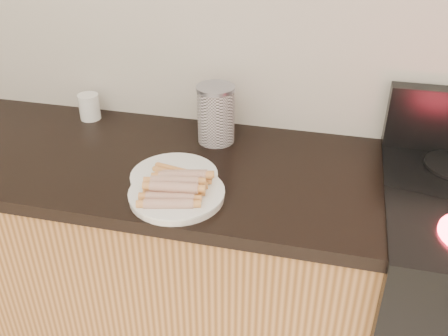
% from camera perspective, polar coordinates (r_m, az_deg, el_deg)
% --- Properties ---
extents(wall_back, '(4.00, 0.04, 2.60)m').
position_cam_1_polar(wall_back, '(1.62, 5.05, 17.49)').
color(wall_back, silver).
rests_on(wall_back, ground).
extents(cabinet_base, '(2.20, 0.59, 0.86)m').
position_cam_1_polar(cabinet_base, '(2.00, -18.22, -9.43)').
color(cabinet_base, '#B67B44').
rests_on(cabinet_base, floor).
extents(counter_slab, '(2.20, 0.62, 0.04)m').
position_cam_1_polar(counter_slab, '(1.75, -20.59, 1.87)').
color(counter_slab, black).
rests_on(counter_slab, cabinet_base).
extents(main_plate, '(0.33, 0.33, 0.02)m').
position_cam_1_polar(main_plate, '(1.38, -5.41, -3.11)').
color(main_plate, white).
rests_on(main_plate, counter_slab).
extents(side_plate, '(0.33, 0.33, 0.02)m').
position_cam_1_polar(side_plate, '(1.46, -5.71, -1.00)').
color(side_plate, white).
rests_on(side_plate, counter_slab).
extents(hotdog_pile, '(0.13, 0.20, 0.05)m').
position_cam_1_polar(hotdog_pile, '(1.36, -5.47, -2.05)').
color(hotdog_pile, '#9C413A').
rests_on(hotdog_pile, main_plate).
extents(plain_sausages, '(0.12, 0.06, 0.02)m').
position_cam_1_polar(plain_sausages, '(1.45, -5.75, -0.39)').
color(plain_sausages, '#BA662E').
rests_on(plain_sausages, side_plate).
extents(canister, '(0.12, 0.12, 0.19)m').
position_cam_1_polar(canister, '(1.62, -0.93, 6.18)').
color(canister, white).
rests_on(canister, counter_slab).
extents(mug, '(0.07, 0.07, 0.09)m').
position_cam_1_polar(mug, '(1.86, -15.14, 6.77)').
color(mug, white).
rests_on(mug, counter_slab).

